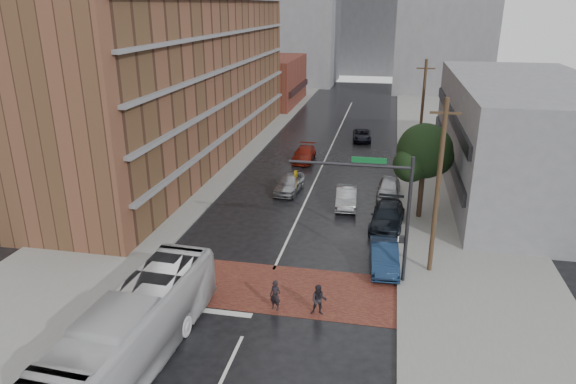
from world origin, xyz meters
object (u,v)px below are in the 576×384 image
(suv_travel, at_px, (362,135))
(car_parked_near, at_px, (384,256))
(car_travel_b, at_px, (346,197))
(car_parked_mid, at_px, (387,217))
(pedestrian_a, at_px, (275,296))
(transit_bus, at_px, (134,330))
(pedestrian_b, at_px, (319,300))
(car_travel_c, at_px, (304,154))
(car_parked_far, at_px, (389,188))
(car_travel_a, at_px, (289,183))

(suv_travel, distance_m, car_parked_near, 29.99)
(car_parked_near, bearing_deg, car_travel_b, 103.76)
(car_travel_b, relative_size, car_parked_mid, 0.83)
(pedestrian_a, height_order, suv_travel, pedestrian_a)
(suv_travel, bearing_deg, transit_bus, -104.16)
(pedestrian_b, relative_size, suv_travel, 0.37)
(car_travel_c, relative_size, car_parked_far, 1.08)
(car_travel_b, distance_m, car_parked_far, 4.09)
(car_travel_c, xyz_separation_m, car_parked_far, (8.28, -8.61, 0.06))
(car_travel_c, bearing_deg, car_parked_near, -68.60)
(suv_travel, bearing_deg, car_travel_a, -108.93)
(car_parked_near, distance_m, car_parked_far, 12.00)
(transit_bus, xyz_separation_m, pedestrian_a, (4.91, 5.10, -0.81))
(car_travel_a, relative_size, car_parked_far, 1.01)
(car_travel_a, relative_size, car_parked_mid, 0.84)
(pedestrian_b, relative_size, car_parked_mid, 0.31)
(pedestrian_a, xyz_separation_m, car_parked_near, (5.22, 5.50, -0.07))
(car_travel_c, distance_m, car_parked_far, 11.94)
(pedestrian_b, bearing_deg, car_travel_a, 101.53)
(car_travel_b, distance_m, car_travel_c, 12.37)
(pedestrian_b, distance_m, suv_travel, 35.32)
(car_travel_c, bearing_deg, transit_bus, -93.82)
(car_travel_a, bearing_deg, car_parked_near, -50.22)
(car_travel_a, bearing_deg, pedestrian_b, -68.63)
(car_travel_b, xyz_separation_m, car_parked_near, (3.06, -9.36, 0.01))
(suv_travel, relative_size, car_parked_near, 0.98)
(car_travel_a, height_order, car_parked_mid, car_parked_mid)
(transit_bus, distance_m, car_travel_b, 21.20)
(pedestrian_a, height_order, car_parked_far, pedestrian_a)
(pedestrian_a, distance_m, pedestrian_b, 2.19)
(car_travel_c, xyz_separation_m, suv_travel, (5.04, 9.21, -0.08))
(pedestrian_a, distance_m, car_travel_a, 17.28)
(pedestrian_a, bearing_deg, car_parked_mid, 81.35)
(pedestrian_b, distance_m, car_travel_a, 17.75)
(car_parked_far, bearing_deg, car_travel_a, -174.83)
(pedestrian_a, relative_size, car_travel_c, 0.34)
(transit_bus, distance_m, car_travel_a, 22.29)
(car_travel_b, bearing_deg, car_parked_mid, -51.30)
(car_travel_a, relative_size, car_parked_near, 0.99)
(car_travel_b, relative_size, car_travel_c, 0.93)
(car_parked_far, bearing_deg, pedestrian_a, -104.77)
(car_travel_a, bearing_deg, car_travel_b, -19.00)
(car_parked_mid, bearing_deg, pedestrian_b, -100.41)
(car_travel_b, height_order, car_parked_near, car_parked_near)
(pedestrian_b, height_order, car_parked_near, pedestrian_b)
(car_parked_far, bearing_deg, car_travel_b, -137.82)
(suv_travel, bearing_deg, car_travel_c, -123.07)
(car_parked_mid, height_order, car_parked_far, car_parked_mid)
(pedestrian_b, xyz_separation_m, car_travel_c, (-5.17, 26.11, -0.13))
(car_travel_a, xyz_separation_m, suv_travel, (4.74, 18.25, -0.15))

